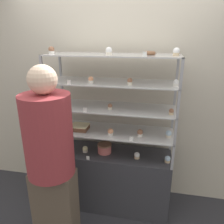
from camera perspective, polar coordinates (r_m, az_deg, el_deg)
The scene contains 34 objects.
ground_plane at distance 2.97m, azimuth -0.00°, elevation -22.54°, with size 20.00×20.00×0.00m, color #2D2D33.
back_wall at distance 2.67m, azimuth 1.60°, elevation 4.45°, with size 8.00×0.05×2.60m.
display_base at distance 2.75m, azimuth -0.00°, elevation -16.98°, with size 1.33×0.45×0.71m.
display_riser_lower at distance 2.44m, azimuth -0.00°, elevation -5.25°, with size 1.33×0.45×0.27m.
display_riser_middle at distance 2.34m, azimuth -0.00°, elevation 0.89°, with size 1.33×0.45×0.27m.
display_riser_upper at distance 2.26m, azimuth -0.00°, elevation 7.49°, with size 1.33×0.45×0.27m.
display_riser_top at distance 2.23m, azimuth -0.00°, elevation 14.42°, with size 1.33×0.45×0.27m.
layer_cake_centerpiece at distance 2.53m, azimuth -1.96°, elevation -9.41°, with size 0.16×0.16×0.11m.
sheet_cake_frosted at distance 2.47m, azimuth -8.40°, elevation -3.95°, with size 0.19×0.17×0.06m.
cupcake_0 at distance 2.66m, azimuth -13.61°, elevation -9.02°, with size 0.06×0.06×0.07m.
cupcake_1 at distance 2.57m, azimuth -7.02°, elevation -9.60°, with size 0.06×0.06×0.07m.
cupcake_2 at distance 2.44m, azimuth 6.54°, elevation -11.21°, with size 0.06×0.06×0.07m.
cupcake_3 at distance 2.43m, azimuth 14.30°, elevation -11.87°, with size 0.06×0.06×0.07m.
price_tag_0 at distance 2.42m, azimuth -6.32°, elevation -11.83°, with size 0.04×0.00×0.04m.
cupcake_4 at distance 2.54m, azimuth -13.54°, elevation -3.42°, with size 0.06×0.06×0.08m.
cupcake_5 at distance 2.31m, azimuth -0.39°, elevation -5.25°, with size 0.06×0.06×0.08m.
cupcake_6 at distance 2.31m, azimuth 7.33°, elevation -5.44°, with size 0.06×0.06×0.08m.
cupcake_7 at distance 2.34m, azimuth 14.56°, elevation -5.60°, with size 0.06×0.06×0.08m.
price_tag_1 at distance 2.20m, azimuth 5.08°, elevation -7.00°, with size 0.04×0.00×0.04m.
cupcake_8 at distance 2.46m, azimuth -14.27°, elevation 2.37°, with size 0.05×0.05×0.06m.
cupcake_9 at distance 2.26m, azimuth -0.50°, elevation 1.45°, with size 0.05×0.05×0.06m.
cupcake_10 at distance 2.18m, azimuth 15.25°, elevation 0.09°, with size 0.05×0.05×0.06m.
price_tag_2 at distance 2.19m, azimuth -7.01°, elevation 0.57°, with size 0.04×0.00×0.04m.
cupcake_11 at distance 2.36m, azimuth -15.11°, elevation 8.54°, with size 0.05×0.05×0.07m.
cupcake_12 at distance 2.20m, azimuth -5.54°, elevation 8.35°, with size 0.05×0.05×0.07m.
cupcake_13 at distance 2.12m, azimuth 4.69°, elevation 7.95°, with size 0.05×0.05×0.07m.
cupcake_14 at distance 2.13m, azimuth 16.38°, elevation 7.29°, with size 0.05×0.05×0.07m.
price_tag_3 at distance 2.18m, azimuth -11.16°, elevation 7.68°, with size 0.04×0.00×0.04m.
cupcake_15 at distance 2.36m, azimuth -15.54°, elevation 15.28°, with size 0.06×0.06×0.07m.
cupcake_16 at distance 2.13m, azimuth -0.81°, elevation 15.59°, with size 0.06×0.06×0.07m.
cupcake_17 at distance 2.12m, azimuth 16.45°, elevation 14.82°, with size 0.06×0.06×0.07m.
price_tag_4 at distance 1.98m, azimuth 8.55°, elevation 14.73°, with size 0.04×0.00×0.04m.
donut_glazed at distance 2.18m, azimuth 9.73°, elevation 14.94°, with size 0.12×0.12×0.03m.
customer_figure at distance 2.04m, azimuth -15.68°, elevation -11.95°, with size 0.42×0.42×1.78m.
Camera 1 is at (0.45, -2.17, 1.98)m, focal length 35.00 mm.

